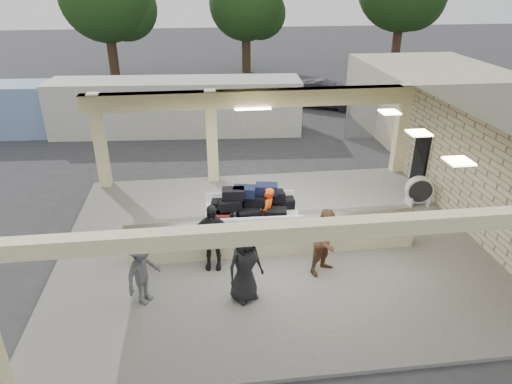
{
  "coord_description": "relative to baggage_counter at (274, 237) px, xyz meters",
  "views": [
    {
      "loc": [
        -1.86,
        -11.32,
        7.25
      ],
      "look_at": [
        -0.32,
        1.0,
        1.28
      ],
      "focal_mm": 32.0,
      "sensor_mm": 36.0,
      "label": 1
    }
  ],
  "objects": [
    {
      "name": "baggage_counter",
      "position": [
        0.0,
        0.0,
        0.0
      ],
      "size": [
        8.2,
        0.58,
        0.98
      ],
      "color": "#C0BE8F",
      "rests_on": "pavilion"
    },
    {
      "name": "adjacent_building",
      "position": [
        9.5,
        10.5,
        1.01
      ],
      "size": [
        6.0,
        8.0,
        3.2
      ],
      "primitive_type": "cube",
      "color": "#B7B191",
      "rests_on": "ground"
    },
    {
      "name": "passenger_d",
      "position": [
        -1.02,
        -1.94,
        0.46
      ],
      "size": [
        1.0,
        0.78,
        1.9
      ],
      "primitive_type": "imported",
      "rotation": [
        0.0,
        0.0,
        0.5
      ],
      "color": "black",
      "rests_on": "pavilion"
    },
    {
      "name": "drum_fan",
      "position": [
        5.34,
        2.31,
        0.05
      ],
      "size": [
        0.93,
        0.5,
        1.0
      ],
      "rotation": [
        0.0,
        0.0,
        -0.12
      ],
      "color": "white",
      "rests_on": "pavilion"
    },
    {
      "name": "car_dark",
      "position": [
        5.44,
        15.27,
        0.18
      ],
      "size": [
        4.83,
        3.62,
        1.54
      ],
      "primitive_type": "imported",
      "rotation": [
        0.0,
        0.0,
        1.08
      ],
      "color": "black",
      "rests_on": "ground"
    },
    {
      "name": "tree_mid",
      "position": [
        2.32,
        26.66,
        4.38
      ],
      "size": [
        6.0,
        5.6,
        8.0
      ],
      "color": "#382619",
      "rests_on": "ground"
    },
    {
      "name": "baggage_handler",
      "position": [
        -0.07,
        0.8,
        0.32
      ],
      "size": [
        0.53,
        0.67,
        1.61
      ],
      "primitive_type": "imported",
      "rotation": [
        0.0,
        0.0,
        4.31
      ],
      "color": "#E4420C",
      "rests_on": "pavilion"
    },
    {
      "name": "car_white_b",
      "position": [
        12.58,
        13.4,
        0.17
      ],
      "size": [
        4.96,
        2.23,
        1.52
      ],
      "primitive_type": "imported",
      "rotation": [
        0.0,
        0.0,
        1.66
      ],
      "color": "silver",
      "rests_on": "ground"
    },
    {
      "name": "fence",
      "position": [
        11.0,
        9.5,
        0.47
      ],
      "size": [
        12.06,
        0.06,
        2.03
      ],
      "color": "gray",
      "rests_on": "ground"
    },
    {
      "name": "ground",
      "position": [
        0.0,
        0.5,
        -0.59
      ],
      "size": [
        120.0,
        120.0,
        0.0
      ],
      "primitive_type": "plane",
      "color": "#2D2D30",
      "rests_on": "ground"
    },
    {
      "name": "pavilion",
      "position": [
        0.21,
        1.16,
        0.76
      ],
      "size": [
        12.01,
        10.0,
        3.55
      ],
      "color": "#615F5A",
      "rests_on": "ground"
    },
    {
      "name": "passenger_a",
      "position": [
        1.21,
        -1.08,
        0.42
      ],
      "size": [
        0.96,
        0.8,
        1.82
      ],
      "primitive_type": "imported",
      "rotation": [
        0.0,
        0.0,
        0.56
      ],
      "color": "brown",
      "rests_on": "pavilion"
    },
    {
      "name": "passenger_c",
      "position": [
        -3.39,
        -1.77,
        0.36
      ],
      "size": [
        0.91,
        1.12,
        1.69
      ],
      "primitive_type": "imported",
      "rotation": [
        0.0,
        0.0,
        1.0
      ],
      "color": "#4A4B4F",
      "rests_on": "pavilion"
    },
    {
      "name": "passenger_b",
      "position": [
        -1.74,
        -0.53,
        0.45
      ],
      "size": [
        1.14,
        0.54,
        1.87
      ],
      "primitive_type": "imported",
      "rotation": [
        0.0,
        0.0,
        -0.13
      ],
      "color": "black",
      "rests_on": "pavilion"
    },
    {
      "name": "container_white",
      "position": [
        -3.01,
        11.59,
        0.73
      ],
      "size": [
        12.26,
        3.26,
        2.63
      ],
      "primitive_type": "cube",
      "rotation": [
        0.0,
        0.0,
        -0.07
      ],
      "color": "silver",
      "rests_on": "ground"
    },
    {
      "name": "container_blue",
      "position": [
        -11.26,
        12.35,
        0.65
      ],
      "size": [
        9.64,
        2.79,
        2.48
      ],
      "primitive_type": "cube",
      "rotation": [
        0.0,
        0.0,
        -0.05
      ],
      "color": "#7395B9",
      "rests_on": "ground"
    },
    {
      "name": "luggage_cart",
      "position": [
        -0.55,
        1.03,
        0.41
      ],
      "size": [
        2.8,
        1.8,
        1.6
      ],
      "rotation": [
        0.0,
        0.0,
        -0.04
      ],
      "color": "white",
      "rests_on": "pavilion"
    },
    {
      "name": "car_white_a",
      "position": [
        9.79,
        12.57,
        0.05
      ],
      "size": [
        4.7,
        2.67,
        1.28
      ],
      "primitive_type": "imported",
      "rotation": [
        0.0,
        0.0,
        1.44
      ],
      "color": "silver",
      "rests_on": "ground"
    }
  ]
}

